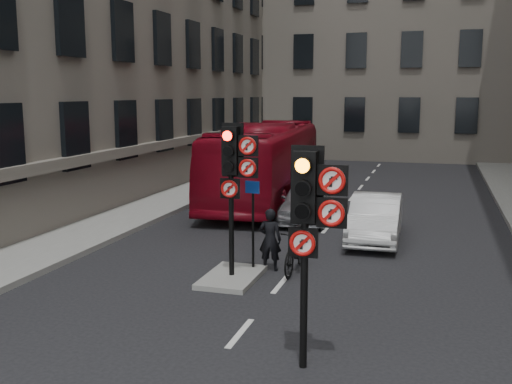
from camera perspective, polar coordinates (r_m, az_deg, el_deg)
The scene contains 13 objects.
ground at distance 9.61m, azimuth -5.45°, elevation -17.67°, with size 120.00×120.00×0.00m, color black.
pavement_left at distance 22.91m, azimuth -10.83°, elevation -1.54°, with size 3.00×50.00×0.16m, color gray.
centre_island at distance 14.33m, azimuth -2.33°, elevation -8.10°, with size 1.20×2.00×0.12m, color gray.
building_far at distance 46.37m, azimuth 13.10°, elevation 16.16°, with size 30.00×14.00×20.00m, color slate.
signal_near at distance 9.25m, azimuth 5.21°, elevation -1.76°, with size 0.91×0.40×3.58m.
signal_far at distance 13.73m, azimuth -2.07°, elevation 2.44°, with size 0.91×0.40×3.58m.
car_silver at distance 20.74m, azimuth 4.82°, elevation -0.87°, with size 1.60×3.97×1.35m, color #A0A3A8.
car_white at distance 18.25m, azimuth 11.31°, elevation -2.44°, with size 1.44×4.12×1.36m, color silver.
car_pink at distance 25.44m, azimuth 4.52°, elevation 0.90°, with size 1.71×4.22×1.22m, color #E2429E.
bus_red at distance 24.37m, azimuth 0.96°, elevation 2.86°, with size 2.66×11.39×3.17m, color maroon.
motorcycle at distance 14.76m, azimuth 3.80°, elevation -5.56°, with size 0.53×1.86×1.12m, color black.
motorcyclist at distance 14.86m, azimuth 1.35°, elevation -4.55°, with size 0.57×0.37×1.57m, color black.
info_sign at distance 14.55m, azimuth -0.31°, elevation -1.92°, with size 0.37×0.13×2.15m.
Camera 1 is at (3.29, -7.90, 4.37)m, focal length 42.00 mm.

